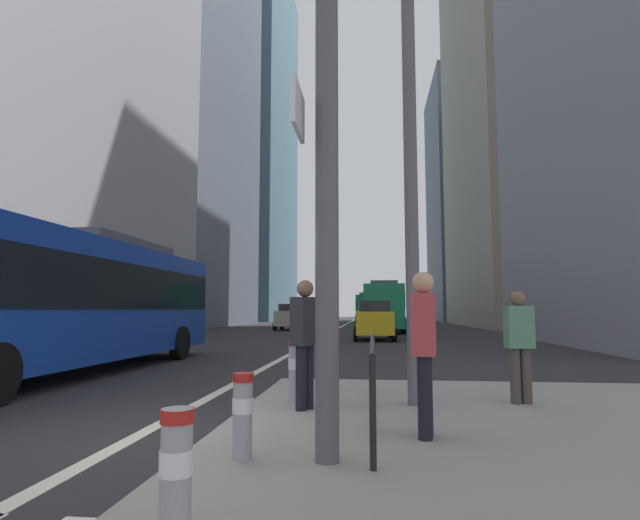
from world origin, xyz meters
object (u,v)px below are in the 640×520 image
Objects in this scene: traffic_signal_gantry at (96,49)px; bollard_back at (295,368)px; car_receding_near at (384,315)px; pedestrian_waiting at (424,344)px; bollard_left at (176,471)px; city_bus_blue_oncoming at (71,296)px; pedestrian_far at (305,336)px; pedestrian_walking at (519,341)px; car_oncoming_mid at (291,317)px; car_receding_far at (374,320)px; bollard_right at (243,410)px; city_bus_red_distant at (367,307)px; city_bus_red_receding at (385,305)px; street_lamp_post at (409,62)px.

traffic_signal_gantry reaches higher than bollard_back.
car_receding_near is 41.34m from pedestrian_waiting.
city_bus_blue_oncoming is at bearing 125.60° from bollard_left.
car_receding_near is 40.01m from pedestrian_far.
pedestrian_far reaches higher than pedestrian_walking.
pedestrian_far is at bearing -80.30° from car_oncoming_mid.
pedestrian_walking is at bearing -83.30° from car_receding_far.
bollard_right is (-2.21, -42.27, -0.41)m from car_receding_near.
car_receding_near is (7.18, 9.32, 0.00)m from car_oncoming_mid.
bollard_left is (-1.17, -22.62, -0.40)m from car_receding_far.
bollard_right is 0.85× the size of bollard_back.
bollard_back is (-2.17, -39.45, -0.34)m from car_receding_near.
pedestrian_walking is (3.29, 0.24, 0.40)m from bollard_back.
city_bus_red_distant is 5.97× the size of pedestrian_waiting.
bollard_back is at bearing -93.97° from city_bus_red_receding.
bollard_right is (1.58, 0.01, -3.57)m from traffic_signal_gantry.
traffic_signal_gantry is (3.39, -32.97, 3.17)m from car_oncoming_mid.
bollard_back is at bearing 89.09° from bollard_right.
city_bus_red_receding reaches higher than pedestrian_waiting.
city_bus_red_receding is 14.40× the size of bollard_right.
street_lamp_post is 4.55m from pedestrian_waiting.
traffic_signal_gantry is at bearing -95.13° from car_receding_near.
street_lamp_post is at bearing -90.61° from car_receding_near.
bollard_left is at bearing -89.61° from bollard_back.
bollard_right is (5.87, -6.53, -1.25)m from city_bus_blue_oncoming.
bollard_left is at bearing -121.70° from pedestrian_waiting.
street_lamp_post reaches higher than pedestrian_waiting.
bollard_back is at bearing -93.82° from car_receding_far.
city_bus_blue_oncoming is 7.25× the size of pedestrian_walking.
pedestrian_far reaches higher than bollard_right.
traffic_signal_gantry is 4.23m from pedestrian_far.
street_lamp_post is 4.90× the size of pedestrian_walking.
pedestrian_walking is (4.92, 3.08, -3.10)m from traffic_signal_gantry.
pedestrian_waiting is at bearing -90.53° from city_bus_red_receding.
city_bus_red_distant is at bearing 89.66° from pedestrian_far.
car_oncoming_mid is 0.59× the size of traffic_signal_gantry.
city_bus_blue_oncoming is 9.48m from pedestrian_waiting.
city_bus_red_receding is at bearing 89.50° from street_lamp_post.
pedestrian_waiting is at bearing -126.73° from pedestrian_walking.
traffic_signal_gantry is 3.95× the size of pedestrian_far.
city_bus_red_distant is at bearing 87.74° from traffic_signal_gantry.
bollard_back is (1.63, 2.83, -3.50)m from traffic_signal_gantry.
pedestrian_far is (-0.31, -52.22, -0.70)m from city_bus_red_distant.
pedestrian_waiting is (-0.46, -41.33, 0.15)m from car_receding_near.
car_oncoming_mid is 4.52× the size of bollard_back.
bollard_right is at bearing -137.42° from pedestrian_walking.
car_oncoming_mid is at bearing 101.86° from pedestrian_waiting.
city_bus_red_distant is 2.32× the size of car_receding_near.
car_receding_far is 2.53× the size of pedestrian_walking.
traffic_signal_gantry reaches higher than pedestrian_far.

